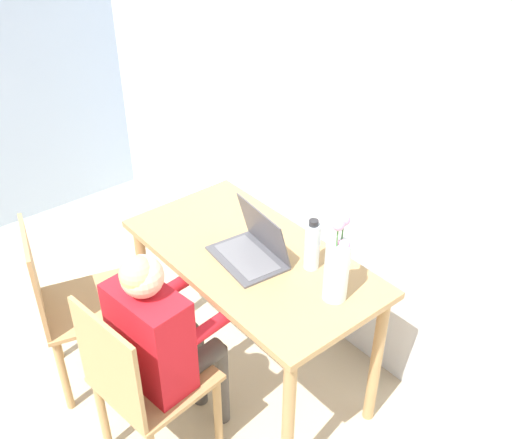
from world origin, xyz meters
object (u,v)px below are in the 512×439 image
object	(u,v)px
person_seated	(161,334)
water_bottle	(312,246)
chair_occupied	(142,384)
laptop	(254,246)
chair_spare	(72,305)
flower_vase	(337,266)

from	to	relation	value
person_seated	water_bottle	size ratio (longest dim) A/B	4.49
chair_occupied	water_bottle	bearing A→B (deg)	-107.69
chair_occupied	person_seated	xyz separation A→B (m)	(-0.01, 0.12, 0.18)
person_seated	laptop	world-z (taller)	person_seated
person_seated	chair_spare	bearing A→B (deg)	4.98
chair_occupied	chair_spare	xyz separation A→B (m)	(-0.61, -0.01, 0.00)
chair_occupied	laptop	xyz separation A→B (m)	(-0.06, 0.62, 0.34)
chair_occupied	water_bottle	distance (m)	0.87
chair_spare	laptop	xyz separation A→B (m)	(0.54, 0.63, 0.34)
person_seated	laptop	xyz separation A→B (m)	(-0.05, 0.50, 0.16)
flower_vase	water_bottle	xyz separation A→B (m)	(-0.19, 0.06, -0.04)
chair_occupied	flower_vase	bearing A→B (deg)	-122.90
flower_vase	water_bottle	size ratio (longest dim) A/B	1.61
chair_occupied	flower_vase	size ratio (longest dim) A/B	2.33
person_seated	laptop	distance (m)	0.53
laptop	flower_vase	world-z (taller)	flower_vase
chair_spare	water_bottle	distance (m)	1.14
laptop	flower_vase	size ratio (longest dim) A/B	0.94
chair_spare	water_bottle	xyz separation A→B (m)	(0.75, 0.77, 0.40)
person_seated	flower_vase	size ratio (longest dim) A/B	2.78
chair_occupied	flower_vase	world-z (taller)	flower_vase
person_seated	water_bottle	bearing A→B (deg)	-110.78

